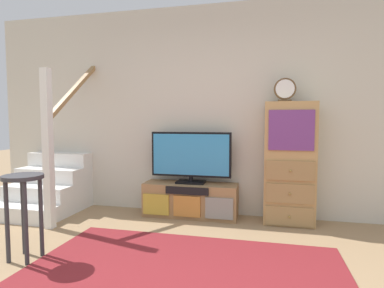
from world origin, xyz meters
name	(u,v)px	position (x,y,z in m)	size (l,w,h in m)	color
back_wall	(217,111)	(0.00, 2.46, 1.35)	(6.40, 0.12, 2.70)	beige
area_rug	(180,279)	(0.00, 0.60, 0.01)	(2.60, 1.80, 0.01)	maroon
media_console	(190,200)	(-0.30, 2.19, 0.21)	(1.19, 0.38, 0.43)	#997047
television	(191,156)	(-0.30, 2.22, 0.77)	(1.03, 0.22, 0.65)	black
side_cabinet	(289,163)	(0.90, 2.20, 0.72)	(0.58, 0.38, 1.44)	tan
desk_clock	(285,90)	(0.83, 2.19, 1.58)	(0.25, 0.08, 0.27)	#4C3823
staircase	(58,181)	(-2.24, 2.20, 0.37)	(1.00, 1.36, 2.20)	white
bar_stool_near	(24,197)	(-1.43, 0.65, 0.55)	(0.34, 0.34, 0.75)	#333338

